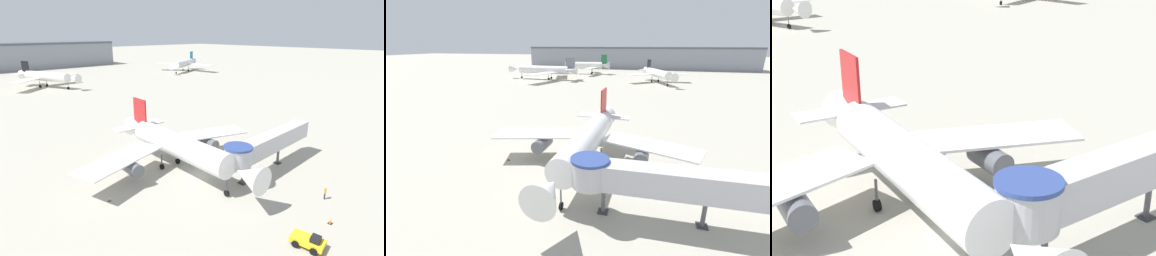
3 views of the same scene
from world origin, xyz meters
TOP-DOWN VIEW (x-y plane):
  - ground_plane at (0.00, 0.00)m, footprint 800.00×800.00m
  - main_airplane at (-1.05, 3.91)m, footprint 32.43×30.21m
  - jet_bridge at (8.79, -6.06)m, footprint 21.51×4.09m
  - traffic_cone_starboard_wing at (11.47, 4.09)m, footprint 0.41×0.41m
  - traffic_cone_port_wing at (-13.71, 2.95)m, footprint 0.36×0.36m
  - background_jet_gray_tail at (-45.02, 96.25)m, footprint 37.37×41.60m
  - background_jet_green_tail at (-28.63, 127.06)m, footprint 27.49×28.60m
  - background_jet_black_tail at (10.81, 97.91)m, footprint 28.97×30.47m
  - terminal_building at (-3.06, 175.00)m, footprint 161.24×24.92m

SIDE VIEW (x-z plane):
  - ground_plane at x=0.00m, z-range 0.00..0.00m
  - traffic_cone_port_wing at x=-13.71m, z-range -0.02..0.59m
  - traffic_cone_starboard_wing at x=11.47m, z-range -0.02..0.67m
  - main_airplane at x=-1.05m, z-range -0.79..9.31m
  - background_jet_black_tail at x=10.81m, z-range -0.61..9.54m
  - jet_bridge at x=8.79m, z-range 1.47..7.79m
  - background_jet_gray_tail at x=-45.02m, z-range -0.70..10.46m
  - background_jet_green_tail at x=-28.63m, z-range -0.72..10.80m
  - terminal_building at x=-3.06m, z-range 0.01..15.51m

